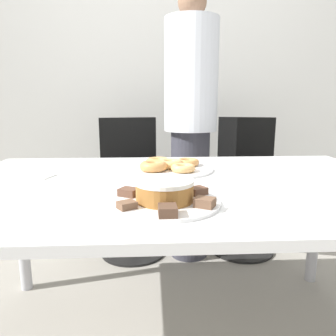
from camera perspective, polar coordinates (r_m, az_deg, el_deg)
wall_back at (r=2.87m, az=-0.86°, el=17.11°), size 8.00×0.05×2.60m
table at (r=1.27m, az=2.16°, el=-5.40°), size 1.74×1.09×0.73m
person_standing at (r=2.08m, az=3.96°, el=7.84°), size 0.33×0.33×1.68m
office_chair_left at (r=2.25m, az=-6.41°, el=-3.57°), size 0.51×0.51×0.91m
office_chair_right at (r=2.34m, az=13.11°, el=-3.23°), size 0.54×0.54×0.91m
plate_cake at (r=0.98m, az=-0.59°, el=-6.02°), size 0.33×0.33×0.01m
plate_donuts at (r=1.45m, az=0.39°, el=-0.19°), size 0.38×0.38×0.01m
frosted_cake at (r=0.97m, az=-0.59°, el=-3.90°), size 0.18×0.18×0.07m
lamington_0 at (r=1.04m, az=-6.83°, el=-4.18°), size 0.07×0.07×0.02m
lamington_1 at (r=0.92m, az=-7.18°, el=-6.41°), size 0.06×0.06×0.02m
lamington_2 at (r=0.86m, az=-0.06°, el=-7.41°), size 0.05×0.06×0.03m
lamington_3 at (r=0.93m, az=6.40°, el=-5.96°), size 0.07×0.07×0.03m
lamington_4 at (r=1.05m, az=5.15°, el=-3.97°), size 0.07×0.07×0.02m
lamington_5 at (r=1.10m, az=-0.99°, el=-3.18°), size 0.04×0.05×0.02m
donut_0 at (r=1.45m, az=0.40°, el=0.73°), size 0.11×0.11×0.04m
donut_1 at (r=1.39m, az=-2.52°, el=0.34°), size 0.12×0.12×0.04m
donut_2 at (r=1.38m, az=2.66°, el=0.01°), size 0.10×0.10×0.03m
donut_3 at (r=1.50m, az=3.45°, el=1.01°), size 0.10×0.10×0.03m
donut_4 at (r=1.51m, az=-1.77°, el=1.12°), size 0.11×0.11×0.03m
napkin at (r=1.43m, az=-21.53°, el=-1.31°), size 0.14×0.12×0.01m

